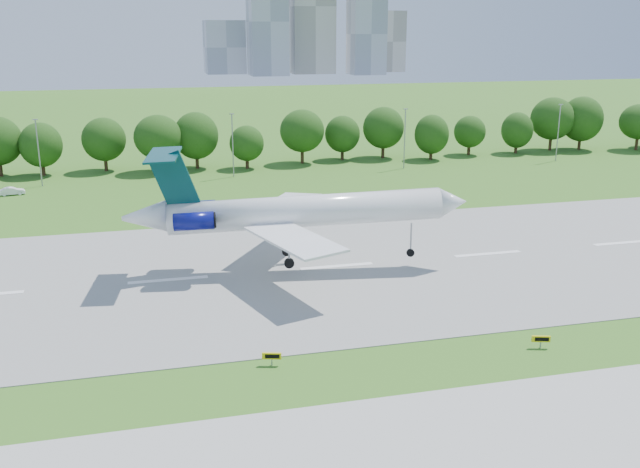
{
  "coord_description": "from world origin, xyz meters",
  "views": [
    {
      "loc": [
        -1.85,
        -53.66,
        27.87
      ],
      "look_at": [
        16.17,
        18.0,
        6.39
      ],
      "focal_mm": 40.0,
      "sensor_mm": 36.0,
      "label": 1
    }
  ],
  "objects": [
    {
      "name": "taxi_sign_right",
      "position": [
        31.84,
        -1.37,
        0.87
      ],
      "size": [
        1.65,
        0.65,
        1.17
      ],
      "rotation": [
        0.0,
        0.0,
        -0.28
      ],
      "color": "gray",
      "rests_on": "ground"
    },
    {
      "name": "skyline",
      "position": [
        100.16,
        390.61,
        30.46
      ],
      "size": [
        127.0,
        52.0,
        80.0
      ],
      "color": "#B2B2B7",
      "rests_on": "ground"
    },
    {
      "name": "tree_line",
      "position": [
        0.0,
        92.0,
        6.19
      ],
      "size": [
        288.4,
        8.4,
        10.4
      ],
      "color": "#382314",
      "rests_on": "ground"
    },
    {
      "name": "light_poles",
      "position": [
        -2.5,
        82.0,
        6.34
      ],
      "size": [
        175.9,
        0.25,
        12.19
      ],
      "color": "gray",
      "rests_on": "ground"
    },
    {
      "name": "service_vehicle_a",
      "position": [
        -24.19,
        75.69,
        0.69
      ],
      "size": [
        4.38,
        2.17,
        1.38
      ],
      "primitive_type": "imported",
      "rotation": [
        0.0,
        0.0,
        1.75
      ],
      "color": "white",
      "rests_on": "ground"
    },
    {
      "name": "ground",
      "position": [
        0.0,
        0.0,
        0.0
      ],
      "size": [
        600.0,
        600.0,
        0.0
      ],
      "primitive_type": "plane",
      "color": "#36691B",
      "rests_on": "ground"
    },
    {
      "name": "airliner",
      "position": [
        14.17,
        25.27,
        7.3
      ],
      "size": [
        40.58,
        29.33,
        13.66
      ],
      "rotation": [
        0.0,
        -0.03,
        -0.14
      ],
      "color": "white",
      "rests_on": "ground"
    },
    {
      "name": "taxi_sign_centre",
      "position": [
        7.67,
        1.14,
        0.86
      ],
      "size": [
        1.65,
        0.63,
        1.17
      ],
      "rotation": [
        0.0,
        0.0,
        -0.27
      ],
      "color": "gray",
      "rests_on": "ground"
    },
    {
      "name": "runway",
      "position": [
        0.0,
        25.0,
        0.04
      ],
      "size": [
        400.0,
        45.0,
        0.08
      ],
      "primitive_type": "cube",
      "color": "gray",
      "rests_on": "ground"
    }
  ]
}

